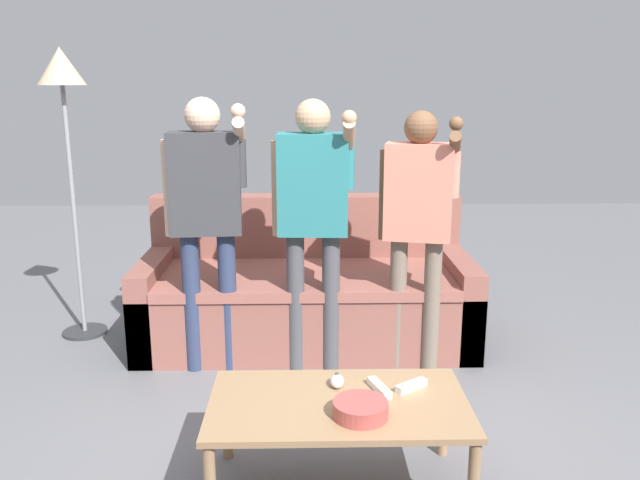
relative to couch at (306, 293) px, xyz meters
name	(u,v)px	position (x,y,z in m)	size (l,w,h in m)	color
ground_plane	(335,456)	(0.12, -1.38, -0.29)	(12.00, 12.00, 0.00)	slate
couch	(306,293)	(0.00, 0.00, 0.00)	(2.03, 0.91, 0.87)	brown
coffee_table	(339,412)	(0.12, -1.62, 0.05)	(1.00, 0.57, 0.39)	#997551
snack_bowl	(360,409)	(0.20, -1.74, 0.13)	(0.21, 0.21, 0.06)	#B24C47
game_remote_nunchuk	(336,381)	(0.12, -1.49, 0.12)	(0.06, 0.09, 0.05)	white
floor_lamp	(64,98)	(-1.45, 0.08, 1.21)	(0.28, 0.28, 1.80)	#2D2D33
player_left	(206,204)	(-0.54, -0.46, 0.66)	(0.46, 0.29, 1.52)	#2D3856
player_center	(313,205)	(0.04, -0.47, 0.66)	(0.44, 0.32, 1.51)	#47474C
player_right	(418,211)	(0.61, -0.48, 0.62)	(0.43, 0.35, 1.45)	#756656
game_remote_wand_near	(411,386)	(0.42, -1.52, 0.11)	(0.14, 0.11, 0.03)	white
game_remote_wand_far	(379,388)	(0.29, -1.54, 0.11)	(0.09, 0.16, 0.03)	white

